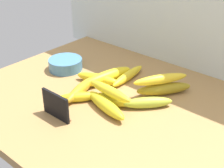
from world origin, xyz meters
TOP-DOWN VIEW (x-y plane):
  - counter_top at (0.00, 0.00)cm, footprint 110.00×76.00cm
  - chalkboard_sign at (-11.87, -18.20)cm, footprint 11.00×1.80cm
  - fruit_bowl at (-34.81, 6.00)cm, footprint 13.23×13.23cm
  - banana_0 at (5.97, 4.38)cm, footprint 13.63×14.36cm
  - banana_1 at (-16.28, -3.67)cm, footprint 8.62×18.42cm
  - banana_2 at (-3.50, -1.75)cm, footprint 15.41×9.50cm
  - banana_3 at (5.24, 15.05)cm, footprint 15.04×17.91cm
  - banana_4 at (-17.19, 5.86)cm, footprint 17.04×8.32cm
  - banana_5 at (-3.00, -5.70)cm, footprint 19.44×8.65cm
  - banana_6 at (-13.41, -7.37)cm, footprint 12.26×13.92cm
  - banana_7 at (-10.58, 15.29)cm, footprint 5.11×19.74cm
  - banana_8 at (-15.23, 9.27)cm, footprint 8.42×21.44cm
  - banana_9 at (-3.91, -2.83)cm, footprint 18.12×4.67cm
  - banana_10 at (4.24, 14.06)cm, footprint 13.10×18.35cm

SIDE VIEW (x-z plane):
  - counter_top at x=0.00cm, z-range 0.00..3.00cm
  - banana_7 at x=-10.58cm, z-range 3.00..6.25cm
  - banana_6 at x=-13.41cm, z-range 3.00..6.25cm
  - banana_0 at x=5.97cm, z-range 3.00..6.65cm
  - banana_4 at x=-17.19cm, z-range 3.00..6.68cm
  - banana_1 at x=-16.28cm, z-range 3.00..6.70cm
  - banana_2 at x=-3.50cm, z-range 3.00..6.95cm
  - banana_5 at x=-3.00cm, z-range 3.00..7.11cm
  - banana_3 at x=5.24cm, z-range 3.00..7.14cm
  - banana_8 at x=-15.23cm, z-range 3.00..7.39cm
  - fruit_bowl at x=-34.81cm, z-range 3.00..7.42cm
  - chalkboard_sign at x=-11.87cm, z-range 2.66..11.06cm
  - banana_9 at x=-3.91cm, z-range 6.95..10.19cm
  - banana_10 at x=4.24cm, z-range 7.14..10.46cm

